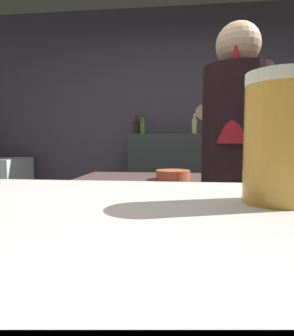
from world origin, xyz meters
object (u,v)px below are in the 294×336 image
object	(u,v)px
chefs_knife	(267,179)
pint_glass_near	(279,139)
bartender	(235,169)
bottle_vinegar	(194,126)
bottle_hot_sauce	(137,127)
bottle_olive_oil	(143,127)
mixing_bowl	(173,175)

from	to	relation	value
chefs_knife	pint_glass_near	size ratio (longest dim) A/B	1.73
bartender	chefs_knife	distance (m)	0.50
bartender	pint_glass_near	xyz separation A→B (m)	(-0.18, -1.18, 0.14)
chefs_knife	bottle_vinegar	bearing A→B (deg)	95.33
pint_glass_near	bottle_hot_sauce	xyz separation A→B (m)	(-0.59, 2.95, 0.17)
chefs_knife	bottle_hot_sauce	distance (m)	1.78
pint_glass_near	bottle_olive_oil	xyz separation A→B (m)	(-0.50, 2.80, 0.17)
chefs_knife	pint_glass_near	distance (m)	1.67
bartender	mixing_bowl	xyz separation A→B (m)	(-0.32, 0.34, -0.07)
bottle_hot_sauce	bottle_olive_oil	size ratio (longest dim) A/B	1.11
pint_glass_near	bottle_olive_oil	distance (m)	2.85
chefs_knife	bottle_olive_oil	world-z (taller)	bottle_olive_oil
bottle_vinegar	bottle_olive_oil	world-z (taller)	bottle_vinegar
bartender	chefs_knife	bearing A→B (deg)	-18.41
pint_glass_near	bottle_hot_sauce	bearing A→B (deg)	101.28
bartender	bottle_olive_oil	world-z (taller)	bartender
chefs_knife	pint_glass_near	bearing A→B (deg)	-119.32
mixing_bowl	bottle_hot_sauce	world-z (taller)	bottle_hot_sauce
chefs_knife	bottle_hot_sauce	size ratio (longest dim) A/B	1.09
bartender	bottle_hot_sauce	size ratio (longest dim) A/B	7.91
chefs_knife	bottle_olive_oil	size ratio (longest dim) A/B	1.21
mixing_bowl	bottle_hot_sauce	distance (m)	1.55
pint_glass_near	bottle_hot_sauce	distance (m)	3.02
bottle_vinegar	bottle_olive_oil	xyz separation A→B (m)	(-0.56, -0.00, -0.01)
bottle_vinegar	bottle_hot_sauce	xyz separation A→B (m)	(-0.65, 0.16, -0.00)
mixing_bowl	bottle_vinegar	bearing A→B (deg)	81.11
bottle_olive_oil	chefs_knife	bearing A→B (deg)	-51.64
pint_glass_near	bottle_hot_sauce	size ratio (longest dim) A/B	0.63
bottle_hot_sauce	pint_glass_near	bearing A→B (deg)	-78.72
mixing_bowl	bartender	bearing A→B (deg)	-46.39
bartender	bottle_hot_sauce	xyz separation A→B (m)	(-0.77, 1.78, 0.31)
mixing_bowl	pint_glass_near	xyz separation A→B (m)	(0.14, -1.52, 0.21)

